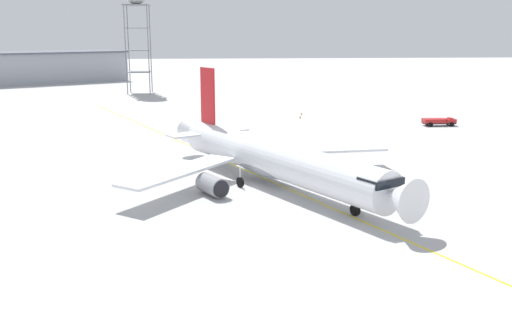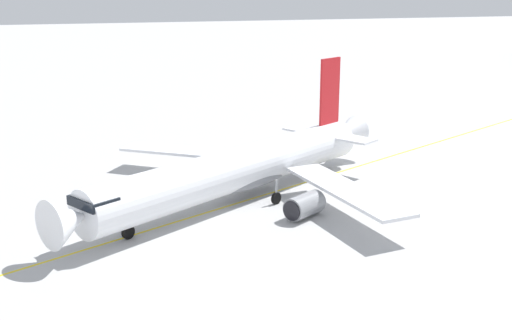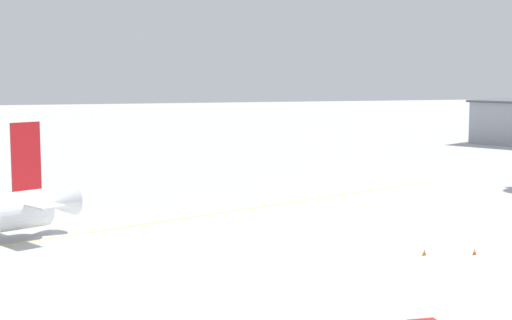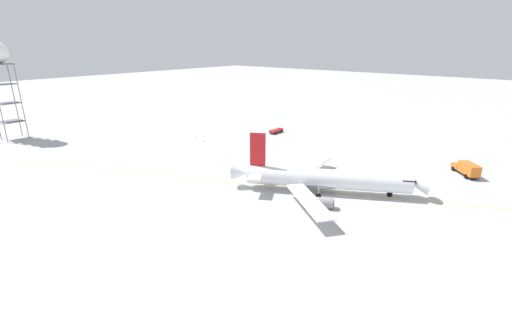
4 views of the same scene
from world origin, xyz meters
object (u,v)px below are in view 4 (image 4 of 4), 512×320
(safety_cone_mid, at_px, (196,138))
(catering_truck_truck, at_px, (467,169))
(safety_cone_near, at_px, (204,141))
(ops_pickup_truck, at_px, (276,131))
(airliner_main, at_px, (325,179))

(safety_cone_mid, bearing_deg, catering_truck_truck, 13.58)
(safety_cone_near, bearing_deg, safety_cone_mid, 167.73)
(safety_cone_near, distance_m, safety_cone_mid, 4.76)
(safety_cone_near, bearing_deg, catering_truck_truck, 15.26)
(ops_pickup_truck, bearing_deg, catering_truck_truck, -93.61)
(airliner_main, xyz_separation_m, ops_pickup_truck, (-36.94, 33.75, -2.02))
(ops_pickup_truck, height_order, safety_cone_near, ops_pickup_truck)
(ops_pickup_truck, bearing_deg, safety_cone_near, 155.56)
(safety_cone_near, height_order, safety_cone_mid, same)
(ops_pickup_truck, relative_size, safety_cone_near, 10.37)
(ops_pickup_truck, xyz_separation_m, safety_cone_near, (-10.82, -23.01, -0.53))
(safety_cone_near, bearing_deg, airliner_main, -12.66)
(safety_cone_near, relative_size, safety_cone_mid, 1.00)
(ops_pickup_truck, distance_m, safety_cone_mid, 26.90)
(catering_truck_truck, relative_size, safety_cone_mid, 13.52)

